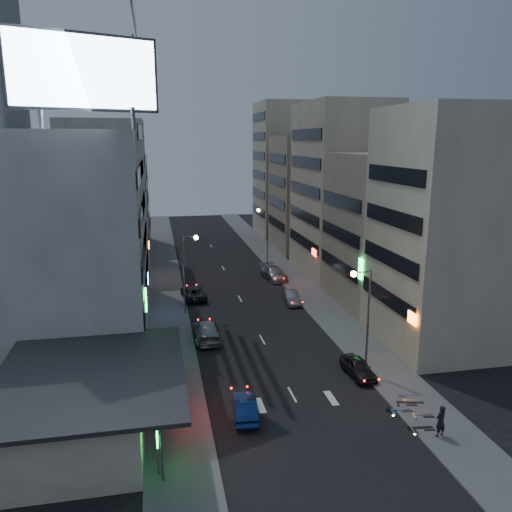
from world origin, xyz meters
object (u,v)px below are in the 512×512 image
object	(u,v)px
scooter_black_a	(433,418)
scooter_silver_b	(423,392)
parked_car_left	(193,292)
parked_car_right_mid	(292,297)
scooter_silver_a	(432,405)
scooter_blue	(409,399)
parked_car_right_near	(358,368)
person	(441,421)
parked_car_right_far	(274,273)
road_car_blue	(245,407)
scooter_black_b	(416,395)
road_car_silver	(207,331)

from	to	relation	value
scooter_black_a	scooter_silver_b	size ratio (longest dim) A/B	1.00
parked_car_left	scooter_black_a	bearing A→B (deg)	109.07
parked_car_right_mid	scooter_silver_a	bearing A→B (deg)	-78.61
scooter_black_a	scooter_blue	xyz separation A→B (m)	(-0.33, 2.30, 0.01)
scooter_blue	parked_car_right_near	bearing A→B (deg)	18.60
parked_car_left	scooter_silver_a	size ratio (longest dim) A/B	2.71
person	scooter_blue	bearing A→B (deg)	-103.63
scooter_silver_a	scooter_silver_b	size ratio (longest dim) A/B	1.02
parked_car_right_mid	scooter_silver_b	size ratio (longest dim) A/B	2.13
parked_car_right_near	parked_car_right_far	world-z (taller)	parked_car_right_far
parked_car_right_far	scooter_silver_a	size ratio (longest dim) A/B	2.85
road_car_blue	scooter_silver_b	size ratio (longest dim) A/B	2.12
road_car_blue	scooter_black_b	world-z (taller)	road_car_blue
parked_car_right_far	scooter_black_a	size ratio (longest dim) A/B	2.91
road_car_silver	person	size ratio (longest dim) A/B	2.82
person	scooter_black_b	distance (m)	3.93
scooter_black_b	scooter_silver_b	size ratio (longest dim) A/B	1.00
parked_car_right_mid	scooter_black_a	bearing A→B (deg)	-80.72
person	scooter_black_b	bearing A→B (deg)	-115.74
parked_car_right_near	scooter_silver_a	distance (m)	6.59
road_car_silver	person	distance (m)	21.48
person	road_car_blue	bearing A→B (deg)	-39.55
parked_car_right_near	parked_car_left	size ratio (longest dim) A/B	0.76
scooter_silver_b	scooter_blue	bearing A→B (deg)	134.15
scooter_black_a	person	bearing A→B (deg)	179.76
road_car_silver	scooter_black_a	distance (m)	20.70
road_car_silver	scooter_black_a	xyz separation A→B (m)	(12.13, -16.77, -0.11)
parked_car_right_mid	person	size ratio (longest dim) A/B	2.05
scooter_silver_a	scooter_silver_b	distance (m)	1.71
scooter_black_b	scooter_black_a	bearing A→B (deg)	-169.58
road_car_blue	scooter_silver_a	size ratio (longest dim) A/B	2.08
parked_car_left	scooter_silver_b	world-z (taller)	parked_car_left
scooter_black_b	scooter_silver_b	distance (m)	0.63
scooter_blue	scooter_silver_a	bearing A→B (deg)	-127.73
scooter_silver_b	scooter_black_b	bearing A→B (deg)	126.96
scooter_black_a	scooter_silver_b	distance (m)	3.21
scooter_black_a	scooter_silver_b	xyz separation A→B (m)	(1.05, 3.04, 0.00)
parked_car_left	road_car_silver	bearing A→B (deg)	87.10
road_car_blue	road_car_silver	bearing A→B (deg)	-79.39
parked_car_right_near	scooter_black_a	distance (m)	7.64
road_car_blue	scooter_black_b	xyz separation A→B (m)	(11.52, -0.70, 0.03)
parked_car_right_near	person	bearing A→B (deg)	-82.79
parked_car_left	road_car_blue	world-z (taller)	parked_car_left
parked_car_right_mid	parked_car_right_far	bearing A→B (deg)	92.41
scooter_black_b	scooter_silver_b	bearing A→B (deg)	-49.09
parked_car_left	scooter_silver_b	bearing A→B (deg)	113.36
parked_car_right_near	scooter_black_a	size ratio (longest dim) A/B	2.11
person	parked_car_left	bearing A→B (deg)	-84.40
parked_car_left	parked_car_right_near	bearing A→B (deg)	112.34
scooter_silver_b	parked_car_right_far	bearing A→B (deg)	20.91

